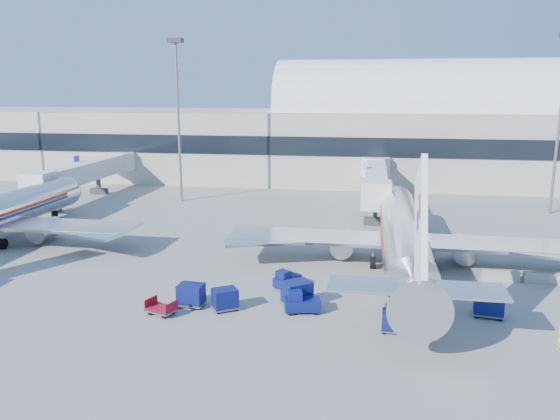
% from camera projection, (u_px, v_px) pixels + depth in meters
% --- Properties ---
extents(ground, '(260.00, 260.00, 0.00)m').
position_uv_depth(ground, '(285.00, 277.00, 46.82)').
color(ground, gray).
rests_on(ground, ground).
extents(terminal, '(170.00, 28.15, 21.00)m').
position_uv_depth(terminal, '(261.00, 135.00, 101.32)').
color(terminal, '#B2AA9E').
rests_on(terminal, ground).
extents(airliner_main, '(32.00, 37.26, 12.07)m').
position_uv_depth(airliner_main, '(403.00, 235.00, 48.90)').
color(airliner_main, silver).
rests_on(airliner_main, ground).
extents(jetbridge_near, '(4.40, 27.50, 6.25)m').
position_uv_depth(jetbridge_near, '(376.00, 178.00, 74.41)').
color(jetbridge_near, silver).
rests_on(jetbridge_near, ground).
extents(jetbridge_mid, '(4.40, 27.50, 6.25)m').
position_uv_depth(jetbridge_mid, '(90.00, 171.00, 81.26)').
color(jetbridge_mid, silver).
rests_on(jetbridge_mid, ground).
extents(mast_west, '(2.00, 1.20, 22.60)m').
position_uv_depth(mast_west, '(178.00, 97.00, 75.80)').
color(mast_west, slate).
rests_on(mast_west, ground).
extents(barrier_near, '(3.00, 0.55, 0.90)m').
position_uv_depth(barrier_near, '(501.00, 276.00, 45.72)').
color(barrier_near, '#9E9E96').
rests_on(barrier_near, ground).
extents(barrier_mid, '(3.00, 0.55, 0.90)m').
position_uv_depth(barrier_mid, '(543.00, 278.00, 45.18)').
color(barrier_mid, '#9E9E96').
rests_on(barrier_mid, ground).
extents(tug_lead, '(2.78, 1.82, 1.67)m').
position_uv_depth(tug_lead, '(301.00, 302.00, 39.17)').
color(tug_lead, '#0A1150').
rests_on(tug_lead, ground).
extents(tug_right, '(2.58, 2.66, 1.61)m').
position_uv_depth(tug_right, '(428.00, 299.00, 39.77)').
color(tug_right, '#0A1150').
rests_on(tug_right, ground).
extents(tug_left, '(2.22, 2.57, 1.51)m').
position_uv_depth(tug_left, '(286.00, 279.00, 44.14)').
color(tug_left, '#0A1150').
rests_on(tug_left, ground).
extents(cart_train_a, '(2.64, 2.53, 1.85)m').
position_uv_depth(cart_train_a, '(297.00, 293.00, 40.38)').
color(cart_train_a, '#0A1150').
rests_on(cart_train_a, ground).
extents(cart_train_b, '(2.28, 2.15, 1.60)m').
position_uv_depth(cart_train_b, '(225.00, 299.00, 39.58)').
color(cart_train_b, '#0A1150').
rests_on(cart_train_b, ground).
extents(cart_train_c, '(2.02, 1.59, 1.70)m').
position_uv_depth(cart_train_c, '(191.00, 295.00, 40.23)').
color(cart_train_c, '#0A1150').
rests_on(cart_train_c, ground).
extents(cart_solo_near, '(1.70, 1.33, 1.46)m').
position_uv_depth(cart_solo_near, '(394.00, 321.00, 35.96)').
color(cart_solo_near, '#0A1150').
rests_on(cart_solo_near, ground).
extents(cart_solo_far, '(2.28, 1.86, 1.84)m').
position_uv_depth(cart_solo_far, '(489.00, 303.00, 38.45)').
color(cart_solo_far, '#0A1150').
rests_on(cart_solo_far, ground).
extents(cart_open_red, '(2.33, 1.97, 0.53)m').
position_uv_depth(cart_open_red, '(162.00, 309.00, 38.89)').
color(cart_open_red, slate).
rests_on(cart_open_red, ground).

